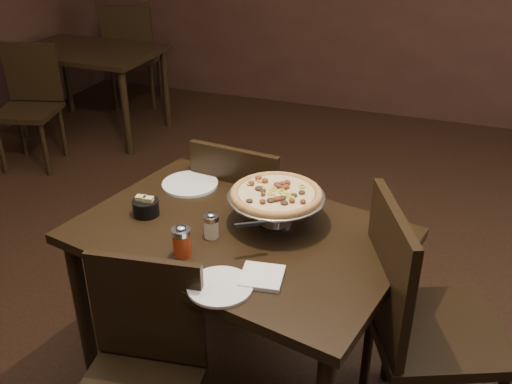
% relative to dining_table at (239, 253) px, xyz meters
% --- Properties ---
extents(room, '(6.04, 7.04, 2.84)m').
position_rel_dining_table_xyz_m(room, '(0.07, -0.01, 0.76)').
color(room, black).
rests_on(room, ground).
extents(dining_table, '(1.31, 1.01, 0.74)m').
position_rel_dining_table_xyz_m(dining_table, '(0.00, 0.00, 0.00)').
color(dining_table, black).
rests_on(dining_table, ground).
extents(background_table, '(1.13, 0.75, 0.71)m').
position_rel_dining_table_xyz_m(background_table, '(-2.19, 2.18, -0.03)').
color(background_table, black).
rests_on(background_table, ground).
extents(pizza_stand, '(0.37, 0.37, 0.15)m').
position_rel_dining_table_xyz_m(pizza_stand, '(0.11, 0.10, 0.22)').
color(pizza_stand, '#B9B9C0').
rests_on(pizza_stand, dining_table).
extents(parmesan_shaker, '(0.06, 0.06, 0.10)m').
position_rel_dining_table_xyz_m(parmesan_shaker, '(-0.08, -0.07, 0.14)').
color(parmesan_shaker, beige).
rests_on(parmesan_shaker, dining_table).
extents(pepper_flake_shaker, '(0.07, 0.07, 0.12)m').
position_rel_dining_table_xyz_m(pepper_flake_shaker, '(-0.12, -0.21, 0.15)').
color(pepper_flake_shaker, maroon).
rests_on(pepper_flake_shaker, dining_table).
extents(packet_caddy, '(0.10, 0.10, 0.08)m').
position_rel_dining_table_xyz_m(packet_caddy, '(-0.38, -0.01, 0.13)').
color(packet_caddy, black).
rests_on(packet_caddy, dining_table).
extents(napkin_stack, '(0.15, 0.15, 0.01)m').
position_rel_dining_table_xyz_m(napkin_stack, '(0.18, -0.24, 0.10)').
color(napkin_stack, white).
rests_on(napkin_stack, dining_table).
extents(plate_left, '(0.24, 0.24, 0.01)m').
position_rel_dining_table_xyz_m(plate_left, '(-0.33, 0.27, 0.10)').
color(plate_left, white).
rests_on(plate_left, dining_table).
extents(plate_near, '(0.21, 0.21, 0.01)m').
position_rel_dining_table_xyz_m(plate_near, '(0.07, -0.33, 0.10)').
color(plate_near, white).
rests_on(plate_near, dining_table).
extents(serving_spatula, '(0.14, 0.14, 0.02)m').
position_rel_dining_table_xyz_m(serving_spatula, '(0.09, -0.12, 0.22)').
color(serving_spatula, '#B9B9C0').
rests_on(serving_spatula, pizza_stand).
extents(chair_far, '(0.46, 0.46, 0.89)m').
position_rel_dining_table_xyz_m(chair_far, '(-0.15, 0.48, -0.15)').
color(chair_far, black).
rests_on(chair_far, ground).
extents(chair_near, '(0.44, 0.44, 0.83)m').
position_rel_dining_table_xyz_m(chair_near, '(-0.15, -0.51, -0.18)').
color(chair_near, black).
rests_on(chair_near, ground).
extents(chair_side, '(0.59, 0.59, 0.96)m').
position_rel_dining_table_xyz_m(chair_side, '(0.67, 0.00, -0.11)').
color(chair_side, black).
rests_on(chair_side, ground).
extents(bg_chair_far, '(0.56, 0.56, 0.95)m').
position_rel_dining_table_xyz_m(bg_chair_far, '(-2.21, 2.87, -0.12)').
color(bg_chair_far, black).
rests_on(bg_chair_far, ground).
extents(bg_chair_near, '(0.50, 0.50, 0.87)m').
position_rel_dining_table_xyz_m(bg_chair_near, '(-2.26, 1.51, -0.16)').
color(bg_chair_near, black).
rests_on(bg_chair_near, ground).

